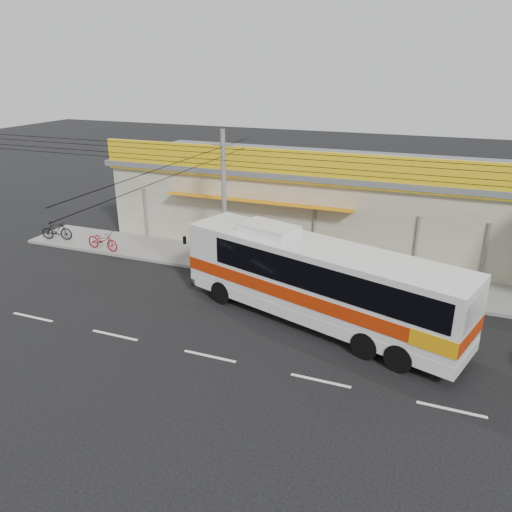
{
  "coord_description": "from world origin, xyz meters",
  "views": [
    {
      "loc": [
        6.99,
        -15.97,
        9.64
      ],
      "look_at": [
        -0.0,
        2.0,
        2.17
      ],
      "focal_mm": 35.0,
      "sensor_mm": 36.0,
      "label": 1
    }
  ],
  "objects": [
    {
      "name": "ground",
      "position": [
        0.0,
        0.0,
        0.0
      ],
      "size": [
        120.0,
        120.0,
        0.0
      ],
      "primitive_type": "plane",
      "color": "black",
      "rests_on": "ground"
    },
    {
      "name": "sidewalk",
      "position": [
        0.0,
        6.0,
        0.07
      ],
      "size": [
        30.0,
        3.2,
        0.15
      ],
      "primitive_type": "cube",
      "color": "gray",
      "rests_on": "ground"
    },
    {
      "name": "lane_markings",
      "position": [
        0.0,
        -2.5,
        0.0
      ],
      "size": [
        50.0,
        0.12,
        0.01
      ],
      "primitive_type": null,
      "color": "silver",
      "rests_on": "ground"
    },
    {
      "name": "storefront_building",
      "position": [
        -0.01,
        11.54,
        2.3
      ],
      "size": [
        22.6,
        9.2,
        5.7
      ],
      "color": "#A19A82",
      "rests_on": "ground"
    },
    {
      "name": "coach_bus",
      "position": [
        3.01,
        1.21,
        1.92
      ],
      "size": [
        11.84,
        5.94,
        3.59
      ],
      "rotation": [
        0.0,
        0.0,
        -0.31
      ],
      "color": "silver",
      "rests_on": "ground"
    },
    {
      "name": "motorbike_red",
      "position": [
        -10.0,
        4.75,
        0.69
      ],
      "size": [
        2.11,
        0.93,
        1.08
      ],
      "primitive_type": "imported",
      "rotation": [
        0.0,
        0.0,
        1.46
      ],
      "color": "maroon",
      "rests_on": "sidewalk"
    },
    {
      "name": "motorbike_dark",
      "position": [
        -13.5,
        5.18,
        0.7
      ],
      "size": [
        1.9,
        0.92,
        1.1
      ],
      "primitive_type": "imported",
      "rotation": [
        0.0,
        0.0,
        1.8
      ],
      "color": "black",
      "rests_on": "sidewalk"
    },
    {
      "name": "utility_pole",
      "position": [
        -2.69,
        4.76,
        5.68
      ],
      "size": [
        34.0,
        14.0,
        6.89
      ],
      "color": "#5F5F5D",
      "rests_on": "ground"
    }
  ]
}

